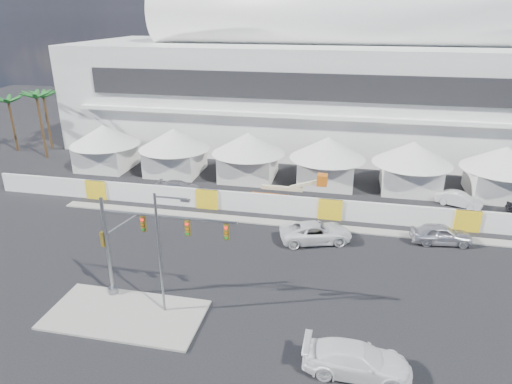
% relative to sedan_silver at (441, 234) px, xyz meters
% --- Properties ---
extents(ground, '(160.00, 160.00, 0.00)m').
position_rel_sedan_silver_xyz_m(ground, '(-15.41, -11.61, -0.84)').
color(ground, black).
rests_on(ground, ground).
extents(median_island, '(10.00, 5.00, 0.15)m').
position_rel_sedan_silver_xyz_m(median_island, '(-21.41, -14.61, -0.77)').
color(median_island, gray).
rests_on(median_island, ground).
extents(far_curb, '(80.00, 1.20, 0.12)m').
position_rel_sedan_silver_xyz_m(far_curb, '(4.59, 0.89, -0.78)').
color(far_curb, gray).
rests_on(far_curb, ground).
extents(stadium, '(80.00, 24.80, 21.98)m').
position_rel_sedan_silver_xyz_m(stadium, '(-6.70, 29.89, 8.61)').
color(stadium, silver).
rests_on(stadium, ground).
extents(tent_row, '(53.40, 8.40, 5.40)m').
position_rel_sedan_silver_xyz_m(tent_row, '(-14.91, 12.39, 2.31)').
color(tent_row, silver).
rests_on(tent_row, ground).
extents(hoarding_fence, '(70.00, 0.25, 2.00)m').
position_rel_sedan_silver_xyz_m(hoarding_fence, '(-9.41, 2.89, 0.16)').
color(hoarding_fence, white).
rests_on(hoarding_fence, ground).
extents(palm_cluster, '(10.60, 10.60, 8.55)m').
position_rel_sedan_silver_xyz_m(palm_cluster, '(-48.87, 17.89, 6.04)').
color(palm_cluster, '#47331E').
rests_on(palm_cluster, ground).
extents(sedan_silver, '(2.50, 5.13, 1.69)m').
position_rel_sedan_silver_xyz_m(sedan_silver, '(0.00, 0.00, 0.00)').
color(sedan_silver, silver).
rests_on(sedan_silver, ground).
extents(pickup_curb, '(4.54, 6.61, 1.68)m').
position_rel_sedan_silver_xyz_m(pickup_curb, '(-10.33, -1.85, -0.00)').
color(pickup_curb, silver).
rests_on(pickup_curb, ground).
extents(pickup_near, '(2.42, 5.85, 1.69)m').
position_rel_sedan_silver_xyz_m(pickup_near, '(-6.84, -16.58, 0.00)').
color(pickup_near, white).
rests_on(pickup_near, ground).
extents(lot_car_a, '(3.08, 4.57, 1.42)m').
position_rel_sedan_silver_xyz_m(lot_car_a, '(3.05, 8.64, -0.13)').
color(lot_car_a, silver).
rests_on(lot_car_a, ground).
extents(lot_car_c, '(2.28, 4.75, 1.33)m').
position_rel_sedan_silver_xyz_m(lot_car_c, '(-25.60, 6.09, -0.18)').
color(lot_car_c, '#B1B0B5').
rests_on(lot_car_c, ground).
extents(traffic_mast, '(9.28, 0.69, 7.11)m').
position_rel_sedan_silver_xyz_m(traffic_mast, '(-21.31, -12.61, 3.26)').
color(traffic_mast, slate).
rests_on(traffic_mast, median_island).
extents(streetlight_median, '(2.26, 0.23, 8.18)m').
position_rel_sedan_silver_xyz_m(streetlight_median, '(-18.88, -13.69, 4.01)').
color(streetlight_median, slate).
rests_on(streetlight_median, median_island).
extents(boom_lift, '(7.54, 1.75, 3.84)m').
position_rel_sedan_silver_xyz_m(boom_lift, '(-14.78, 4.41, 0.19)').
color(boom_lift, '#BE5811').
rests_on(boom_lift, ground).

